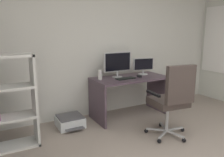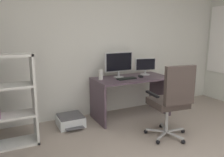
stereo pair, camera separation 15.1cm
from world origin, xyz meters
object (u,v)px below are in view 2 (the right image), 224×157
object	(u,v)px
monitor_secondary	(145,65)
desktop_speaker	(101,75)
office_chair	(172,98)
computer_mouse	(141,76)
printer	(71,121)
desk	(131,88)
keyboard	(127,79)
monitor_main	(119,63)

from	to	relation	value
monitor_secondary	desktop_speaker	bearing A→B (deg)	-177.07
desktop_speaker	office_chair	distance (m)	1.26
computer_mouse	printer	size ratio (longest dim) A/B	0.21
desktop_speaker	printer	xyz separation A→B (m)	(-0.55, -0.00, -0.72)
desktop_speaker	printer	bearing A→B (deg)	-179.87
monitor_secondary	computer_mouse	distance (m)	0.32
monitor_secondary	desktop_speaker	distance (m)	0.94
desktop_speaker	desk	bearing A→B (deg)	-5.50
keyboard	computer_mouse	size ratio (longest dim) A/B	3.40
monitor_main	monitor_secondary	bearing A→B (deg)	0.02
printer	desktop_speaker	bearing A→B (deg)	0.13
monitor_main	desktop_speaker	xyz separation A→B (m)	(-0.37, -0.05, -0.18)
keyboard	printer	bearing A→B (deg)	168.75
desk	monitor_secondary	distance (m)	0.53
computer_mouse	office_chair	bearing A→B (deg)	-84.57
office_chair	printer	bearing A→B (deg)	136.78
desk	monitor_secondary	size ratio (longest dim) A/B	3.34
monitor_secondary	printer	xyz separation A→B (m)	(-1.48, -0.05, -0.81)
monitor_main	printer	distance (m)	1.28
monitor_main	desktop_speaker	bearing A→B (deg)	-172.65
keyboard	office_chair	size ratio (longest dim) A/B	0.31
monitor_secondary	desktop_speaker	size ratio (longest dim) A/B	2.36
printer	computer_mouse	bearing A→B (deg)	-5.79
desk	printer	size ratio (longest dim) A/B	2.80
desk	office_chair	bearing A→B (deg)	-87.75
desk	monitor_main	distance (m)	0.51
keyboard	computer_mouse	world-z (taller)	computer_mouse
desk	printer	distance (m)	1.20
monitor_main	printer	size ratio (longest dim) A/B	1.13
computer_mouse	desktop_speaker	xyz separation A→B (m)	(-0.72, 0.13, 0.07)
monitor_main	keyboard	bearing A→B (deg)	-75.97
desk	office_chair	xyz separation A→B (m)	(0.04, -1.03, 0.09)
keyboard	monitor_secondary	bearing A→B (deg)	18.45
monitor_secondary	keyboard	distance (m)	0.58
computer_mouse	desktop_speaker	world-z (taller)	desktop_speaker
keyboard	desktop_speaker	size ratio (longest dim) A/B	2.00
computer_mouse	printer	distance (m)	1.43
keyboard	office_chair	bearing A→B (deg)	-81.06
monitor_main	monitor_secondary	size ratio (longest dim) A/B	1.35
desk	keyboard	xyz separation A→B (m)	(-0.15, -0.09, 0.21)
printer	office_chair	bearing A→B (deg)	-43.22
desk	office_chair	distance (m)	1.04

